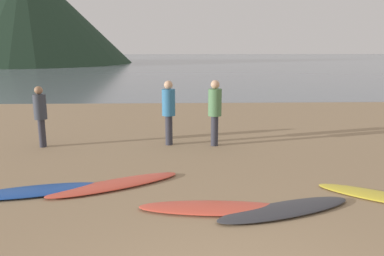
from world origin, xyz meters
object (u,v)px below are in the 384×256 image
Objects in this scene: surfboard_1 at (115,184)px; person_2 at (215,107)px; surfboard_4 at (380,196)px; surfboard_0 at (35,191)px; person_1 at (169,107)px; person_0 at (40,112)px; surfboard_3 at (285,209)px; surfboard_2 at (218,208)px.

person_2 is (2.18, 2.99, 1.00)m from surfboard_1.
surfboard_1 is 4.84m from surfboard_4.
surfboard_0 is 1.40× the size of person_1.
surfboard_3 is at bearing 87.88° from person_0.
surfboard_2 reaches higher than surfboard_4.
surfboard_2 is at bearing 30.54° from person_1.
surfboard_2 is 1.49× the size of person_1.
surfboard_4 is at bearing 109.73° from person_2.
person_0 is at bearing 121.65° from surfboard_3.
surfboard_2 is at bearing -60.36° from surfboard_1.
surfboard_3 is at bearing 84.91° from person_2.
person_2 reaches higher than surfboard_0.
person_2 is (1.22, -0.14, 0.01)m from person_1.
surfboard_0 is 3.57m from person_0.
person_2 is (-0.76, 4.24, 0.99)m from surfboard_3.
person_2 reaches higher than person_1.
surfboard_1 is 1.50× the size of person_1.
person_2 reaches higher than person_0.
surfboard_4 is at bearing 99.00° from person_0.
surfboard_1 is 1.22× the size of surfboard_4.
person_0 is (-0.98, 3.31, 0.91)m from surfboard_0.
surfboard_2 and surfboard_3 have the same top height.
surfboard_0 is 4.98m from person_2.
surfboard_4 is (2.93, 0.43, -0.01)m from surfboard_2.
surfboard_0 is 1.00× the size of surfboard_3.
surfboard_1 is at bearing 152.07° from surfboard_2.
surfboard_3 is 6.89m from person_0.
person_1 is (2.37, 3.42, 0.98)m from surfboard_0.
surfboard_3 is (2.94, -1.26, 0.00)m from surfboard_1.
person_1 reaches higher than person_0.
surfboard_3 reaches higher than surfboard_4.
surfboard_3 is (4.36, -0.95, -0.00)m from surfboard_0.
person_0 reaches higher than surfboard_0.
person_1 is at bearing 128.41° from person_0.
surfboard_3 is 1.52× the size of person_0.
surfboard_2 is at bearing 155.41° from surfboard_3.
person_1 is (0.96, 3.12, 0.98)m from surfboard_1.
person_1 reaches higher than surfboard_4.
person_2 is at bearing 89.60° from surfboard_2.
person_2 is (3.60, 3.29, 0.99)m from surfboard_0.
surfboard_3 is 1.91m from surfboard_4.
person_0 is at bearing 92.11° from surfboard_0.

